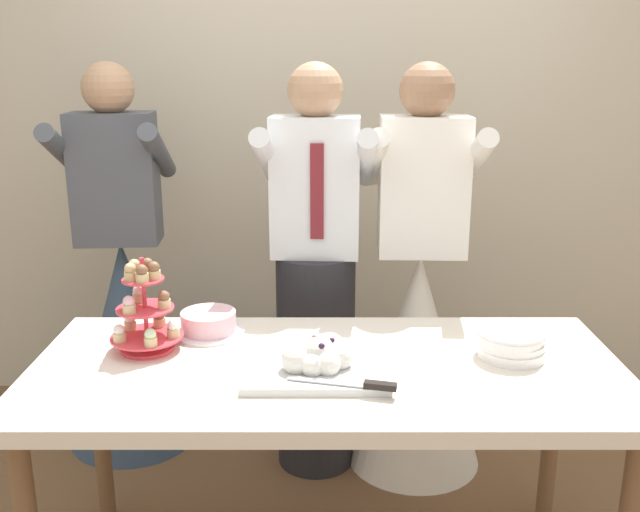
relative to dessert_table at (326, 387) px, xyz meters
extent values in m
cube|color=beige|center=(0.00, 1.48, 0.75)|extent=(5.20, 0.10, 2.90)
cube|color=silver|center=(0.00, 0.00, 0.05)|extent=(1.80, 0.80, 0.05)
cylinder|color=brown|center=(-0.82, 0.32, -0.34)|extent=(0.06, 0.06, 0.72)
cylinder|color=brown|center=(0.82, 0.32, -0.34)|extent=(0.06, 0.06, 0.72)
cylinder|color=#D83F4C|center=(-0.57, 0.11, 0.08)|extent=(0.17, 0.17, 0.01)
cylinder|color=#D83F4C|center=(-0.57, 0.11, 0.23)|extent=(0.01, 0.01, 0.31)
cylinder|color=#D83F4C|center=(-0.57, 0.11, 0.12)|extent=(0.23, 0.23, 0.01)
cylinder|color=#D1B784|center=(-0.48, 0.10, 0.14)|extent=(0.04, 0.04, 0.03)
sphere|color=white|center=(-0.48, 0.10, 0.16)|extent=(0.04, 0.04, 0.04)
cylinder|color=#D1B784|center=(-0.55, 0.20, 0.14)|extent=(0.04, 0.04, 0.03)
sphere|color=brown|center=(-0.55, 0.20, 0.16)|extent=(0.04, 0.04, 0.04)
cylinder|color=#D1B784|center=(-0.64, 0.17, 0.14)|extent=(0.04, 0.04, 0.03)
sphere|color=white|center=(-0.64, 0.17, 0.16)|extent=(0.04, 0.04, 0.04)
cylinder|color=#D1B784|center=(-0.64, 0.07, 0.14)|extent=(0.04, 0.04, 0.03)
sphere|color=white|center=(-0.64, 0.07, 0.16)|extent=(0.04, 0.04, 0.04)
cylinder|color=#D1B784|center=(-0.54, 0.03, 0.14)|extent=(0.04, 0.04, 0.03)
sphere|color=beige|center=(-0.54, 0.03, 0.16)|extent=(0.04, 0.04, 0.04)
cylinder|color=#D83F4C|center=(-0.57, 0.11, 0.21)|extent=(0.18, 0.18, 0.01)
cylinder|color=#D1B784|center=(-0.51, 0.11, 0.23)|extent=(0.04, 0.04, 0.03)
sphere|color=brown|center=(-0.51, 0.11, 0.25)|extent=(0.04, 0.04, 0.04)
cylinder|color=#D1B784|center=(-0.60, 0.17, 0.23)|extent=(0.04, 0.04, 0.03)
sphere|color=white|center=(-0.60, 0.17, 0.25)|extent=(0.04, 0.04, 0.04)
cylinder|color=#D1B784|center=(-0.61, 0.06, 0.23)|extent=(0.04, 0.04, 0.03)
sphere|color=#EAB7C6|center=(-0.61, 0.06, 0.25)|extent=(0.04, 0.04, 0.04)
cylinder|color=#D83F4C|center=(-0.57, 0.11, 0.31)|extent=(0.13, 0.13, 0.01)
cylinder|color=#D1B784|center=(-0.53, 0.11, 0.33)|extent=(0.04, 0.04, 0.03)
sphere|color=brown|center=(-0.53, 0.11, 0.35)|extent=(0.04, 0.04, 0.04)
cylinder|color=#D1B784|center=(-0.56, 0.15, 0.33)|extent=(0.04, 0.04, 0.03)
sphere|color=brown|center=(-0.56, 0.15, 0.35)|extent=(0.04, 0.04, 0.04)
cylinder|color=#D1B784|center=(-0.60, 0.13, 0.33)|extent=(0.04, 0.04, 0.03)
sphere|color=#D6B27A|center=(-0.60, 0.13, 0.35)|extent=(0.04, 0.04, 0.04)
cylinder|color=#D1B784|center=(-0.60, 0.09, 0.33)|extent=(0.04, 0.04, 0.03)
sphere|color=#D6B27A|center=(-0.60, 0.09, 0.35)|extent=(0.04, 0.04, 0.04)
cylinder|color=#D1B784|center=(-0.56, 0.08, 0.33)|extent=(0.04, 0.04, 0.03)
sphere|color=brown|center=(-0.56, 0.08, 0.35)|extent=(0.04, 0.04, 0.04)
cube|color=silver|center=(-0.03, -0.06, 0.09)|extent=(0.42, 0.31, 0.02)
sphere|color=white|center=(0.03, -0.06, 0.13)|extent=(0.09, 0.09, 0.09)
sphere|color=white|center=(0.01, -0.01, 0.13)|extent=(0.10, 0.10, 0.10)
sphere|color=white|center=(-0.04, -0.01, 0.13)|extent=(0.09, 0.09, 0.09)
sphere|color=white|center=(-0.09, -0.04, 0.12)|extent=(0.07, 0.07, 0.07)
sphere|color=white|center=(-0.09, -0.09, 0.13)|extent=(0.09, 0.09, 0.09)
sphere|color=white|center=(-0.04, -0.11, 0.12)|extent=(0.07, 0.07, 0.07)
sphere|color=white|center=(0.00, -0.10, 0.12)|extent=(0.08, 0.08, 0.08)
sphere|color=white|center=(-0.03, -0.06, 0.14)|extent=(0.11, 0.11, 0.11)
sphere|color=#DB474C|center=(-0.04, -0.07, 0.19)|extent=(0.02, 0.02, 0.02)
sphere|color=#2D1938|center=(-0.02, -0.12, 0.19)|extent=(0.02, 0.02, 0.02)
sphere|color=#2D1938|center=(0.01, -0.05, 0.18)|extent=(0.02, 0.02, 0.02)
sphere|color=#DB474C|center=(-0.04, -0.02, 0.17)|extent=(0.02, 0.02, 0.02)
sphere|color=#B21923|center=(-0.03, -0.02, 0.18)|extent=(0.02, 0.02, 0.02)
cube|color=silver|center=(0.00, -0.18, 0.10)|extent=(0.23, 0.08, 0.00)
cube|color=black|center=(0.14, -0.21, 0.11)|extent=(0.09, 0.05, 0.02)
cylinder|color=white|center=(0.57, 0.06, 0.08)|extent=(0.20, 0.20, 0.01)
cylinder|color=white|center=(0.57, 0.06, 0.09)|extent=(0.20, 0.20, 0.01)
cylinder|color=white|center=(0.57, 0.06, 0.10)|extent=(0.20, 0.20, 0.01)
cylinder|color=white|center=(0.57, 0.06, 0.11)|extent=(0.20, 0.20, 0.01)
cylinder|color=white|center=(0.57, 0.06, 0.12)|extent=(0.20, 0.20, 0.01)
cylinder|color=white|center=(0.57, 0.06, 0.13)|extent=(0.20, 0.20, 0.01)
cylinder|color=white|center=(0.57, 0.06, 0.15)|extent=(0.20, 0.20, 0.01)
cylinder|color=white|center=(0.57, 0.06, 0.16)|extent=(0.20, 0.20, 0.01)
cylinder|color=white|center=(-0.40, 0.25, 0.08)|extent=(0.24, 0.24, 0.01)
cylinder|color=#EAB7C6|center=(-0.40, 0.25, 0.12)|extent=(0.18, 0.18, 0.07)
cylinder|color=#232328|center=(-0.04, 0.73, -0.24)|extent=(0.32, 0.32, 0.92)
cube|color=white|center=(-0.04, 0.73, 0.49)|extent=(0.35, 0.22, 0.54)
sphere|color=tan|center=(-0.04, 0.73, 0.85)|extent=(0.21, 0.21, 0.21)
cylinder|color=white|center=(-0.22, 0.74, 0.60)|extent=(0.10, 0.49, 0.28)
cylinder|color=white|center=(0.16, 0.71, 0.60)|extent=(0.10, 0.49, 0.28)
cube|color=maroon|center=(-0.03, 0.62, 0.49)|extent=(0.05, 0.01, 0.36)
cone|color=white|center=(0.38, 0.73, -0.24)|extent=(0.56, 0.56, 0.92)
cube|color=white|center=(0.38, 0.73, 0.49)|extent=(0.35, 0.21, 0.54)
sphere|color=#997054|center=(0.38, 0.73, 0.85)|extent=(0.21, 0.21, 0.21)
cylinder|color=white|center=(0.19, 0.74, 0.60)|extent=(0.09, 0.49, 0.28)
cylinder|color=white|center=(0.57, 0.73, 0.60)|extent=(0.09, 0.49, 0.28)
cone|color=#334760|center=(-0.87, 0.92, -0.24)|extent=(0.56, 0.56, 0.92)
cube|color=#4C515B|center=(-0.87, 0.92, 0.49)|extent=(0.35, 0.22, 0.54)
sphere|color=tan|center=(-0.87, 0.92, 0.85)|extent=(0.21, 0.21, 0.21)
cylinder|color=#4C515B|center=(-1.07, 0.90, 0.60)|extent=(0.11, 0.49, 0.28)
cylinder|color=#4C515B|center=(-0.69, 0.93, 0.60)|extent=(0.11, 0.49, 0.28)
camera|label=1|loc=(-0.02, -1.97, 0.97)|focal=39.53mm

